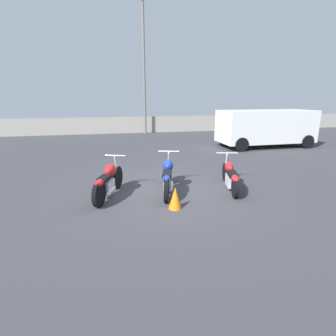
{
  "coord_description": "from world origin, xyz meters",
  "views": [
    {
      "loc": [
        -1.59,
        -6.92,
        2.57
      ],
      "look_at": [
        0.0,
        0.07,
        0.65
      ],
      "focal_mm": 28.0,
      "sensor_mm": 36.0,
      "label": 1
    }
  ],
  "objects_px": {
    "motorcycle_slot_0": "(109,181)",
    "motorcycle_slot_2": "(230,176)",
    "parked_van": "(266,126)",
    "light_pole_left": "(144,58)",
    "traffic_cone_near": "(175,198)",
    "motorcycle_slot_1": "(168,176)"
  },
  "relations": [
    {
      "from": "motorcycle_slot_2",
      "to": "traffic_cone_near",
      "type": "distance_m",
      "value": 2.16
    },
    {
      "from": "light_pole_left",
      "to": "parked_van",
      "type": "xyz_separation_m",
      "value": [
        5.55,
        -6.8,
        -4.17
      ]
    },
    {
      "from": "motorcycle_slot_1",
      "to": "parked_van",
      "type": "height_order",
      "value": "parked_van"
    },
    {
      "from": "motorcycle_slot_1",
      "to": "traffic_cone_near",
      "type": "bearing_deg",
      "value": -79.01
    },
    {
      "from": "motorcycle_slot_0",
      "to": "traffic_cone_near",
      "type": "relative_size",
      "value": 3.56
    },
    {
      "from": "motorcycle_slot_2",
      "to": "traffic_cone_near",
      "type": "height_order",
      "value": "motorcycle_slot_2"
    },
    {
      "from": "parked_van",
      "to": "traffic_cone_near",
      "type": "distance_m",
      "value": 9.76
    },
    {
      "from": "motorcycle_slot_1",
      "to": "motorcycle_slot_2",
      "type": "bearing_deg",
      "value": 9.75
    },
    {
      "from": "light_pole_left",
      "to": "traffic_cone_near",
      "type": "xyz_separation_m",
      "value": [
        -1.23,
        -13.77,
        -4.99
      ]
    },
    {
      "from": "motorcycle_slot_0",
      "to": "motorcycle_slot_2",
      "type": "distance_m",
      "value": 3.44
    },
    {
      "from": "parked_van",
      "to": "motorcycle_slot_0",
      "type": "bearing_deg",
      "value": 124.58
    },
    {
      "from": "light_pole_left",
      "to": "motorcycle_slot_1",
      "type": "bearing_deg",
      "value": -95.18
    },
    {
      "from": "light_pole_left",
      "to": "motorcycle_slot_1",
      "type": "relative_size",
      "value": 4.14
    },
    {
      "from": "light_pole_left",
      "to": "motorcycle_slot_0",
      "type": "distance_m",
      "value": 13.8
    },
    {
      "from": "motorcycle_slot_2",
      "to": "traffic_cone_near",
      "type": "bearing_deg",
      "value": -137.19
    },
    {
      "from": "parked_van",
      "to": "light_pole_left",
      "type": "bearing_deg",
      "value": 38.74
    },
    {
      "from": "motorcycle_slot_1",
      "to": "parked_van",
      "type": "relative_size",
      "value": 0.44
    },
    {
      "from": "motorcycle_slot_0",
      "to": "parked_van",
      "type": "height_order",
      "value": "parked_van"
    },
    {
      "from": "motorcycle_slot_1",
      "to": "traffic_cone_near",
      "type": "height_order",
      "value": "motorcycle_slot_1"
    },
    {
      "from": "motorcycle_slot_0",
      "to": "motorcycle_slot_2",
      "type": "xyz_separation_m",
      "value": [
        3.44,
        -0.13,
        -0.06
      ]
    },
    {
      "from": "light_pole_left",
      "to": "parked_van",
      "type": "distance_m",
      "value": 9.72
    },
    {
      "from": "motorcycle_slot_1",
      "to": "traffic_cone_near",
      "type": "distance_m",
      "value": 1.2
    }
  ]
}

